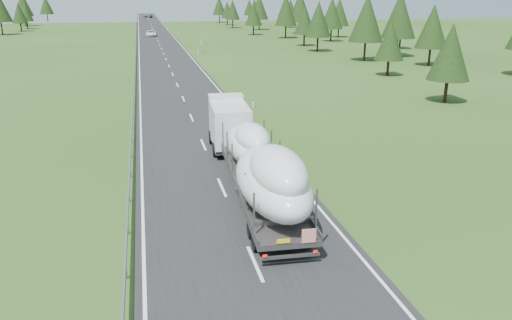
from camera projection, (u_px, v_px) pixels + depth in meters
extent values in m
plane|color=#294617|center=(255.00, 264.00, 21.13)|extent=(400.00, 400.00, 0.00)
cube|color=black|center=(160.00, 44.00, 113.69)|extent=(10.00, 400.00, 0.02)
cube|color=slate|center=(136.00, 42.00, 112.39)|extent=(0.08, 400.00, 0.32)
cylinder|color=slate|center=(126.00, 272.00, 19.93)|extent=(0.10, 0.10, 0.60)
cube|color=silver|center=(253.00, 103.00, 50.09)|extent=(0.12, 0.07, 1.00)
cube|color=black|center=(253.00, 100.00, 49.99)|extent=(0.13, 0.08, 0.12)
cube|color=silver|center=(198.00, 51.00, 96.38)|extent=(0.12, 0.07, 1.00)
cube|color=black|center=(198.00, 49.00, 96.27)|extent=(0.13, 0.08, 0.12)
cube|color=silver|center=(178.00, 32.00, 142.66)|extent=(0.12, 0.07, 1.00)
cube|color=black|center=(178.00, 31.00, 142.55)|extent=(0.13, 0.08, 0.12)
cube|color=silver|center=(168.00, 23.00, 188.94)|extent=(0.12, 0.07, 1.00)
cube|color=black|center=(168.00, 22.00, 188.84)|extent=(0.13, 0.08, 0.12)
cube|color=silver|center=(162.00, 17.00, 235.22)|extent=(0.12, 0.07, 1.00)
cube|color=black|center=(162.00, 17.00, 235.12)|extent=(0.13, 0.08, 0.12)
cube|color=silver|center=(158.00, 14.00, 281.50)|extent=(0.12, 0.07, 1.00)
cube|color=black|center=(158.00, 13.00, 281.40)|extent=(0.13, 0.08, 0.12)
cube|color=silver|center=(155.00, 11.00, 327.78)|extent=(0.12, 0.07, 1.00)
cube|color=black|center=(155.00, 10.00, 327.68)|extent=(0.13, 0.08, 0.12)
cylinder|color=slate|center=(201.00, 48.00, 96.36)|extent=(0.08, 0.08, 2.00)
cube|color=silver|center=(201.00, 43.00, 96.05)|extent=(0.05, 0.90, 1.20)
cylinder|color=black|center=(430.00, 55.00, 79.35)|extent=(0.36, 0.36, 3.24)
cone|color=black|center=(433.00, 26.00, 77.93)|extent=(5.03, 5.03, 6.74)
cylinder|color=black|center=(397.00, 46.00, 90.85)|extent=(0.36, 0.36, 3.92)
cone|color=black|center=(400.00, 15.00, 89.13)|extent=(6.10, 6.10, 8.17)
cylinder|color=black|center=(400.00, 41.00, 104.28)|extent=(0.36, 0.36, 2.98)
cone|color=black|center=(402.00, 21.00, 102.97)|extent=(4.64, 4.64, 6.21)
cylinder|color=black|center=(331.00, 34.00, 120.47)|extent=(0.36, 0.36, 3.48)
cone|color=black|center=(332.00, 13.00, 118.94)|extent=(5.42, 5.42, 7.25)
cylinder|color=black|center=(338.00, 31.00, 132.18)|extent=(0.36, 0.36, 3.43)
cone|color=black|center=(339.00, 12.00, 130.68)|extent=(5.33, 5.33, 7.14)
cylinder|color=black|center=(300.00, 26.00, 145.20)|extent=(0.36, 0.36, 4.13)
cone|color=black|center=(300.00, 6.00, 143.39)|extent=(6.42, 6.42, 8.60)
cylinder|color=black|center=(303.00, 25.00, 158.44)|extent=(0.36, 0.36, 2.93)
cone|color=black|center=(304.00, 12.00, 157.15)|extent=(4.55, 4.55, 6.10)
cylinder|color=black|center=(290.00, 23.00, 170.91)|extent=(0.36, 0.36, 3.24)
cone|color=black|center=(290.00, 9.00, 169.49)|extent=(5.04, 5.04, 6.75)
cylinder|color=black|center=(285.00, 20.00, 182.46)|extent=(0.36, 0.36, 3.50)
cone|color=black|center=(285.00, 7.00, 180.93)|extent=(5.45, 5.45, 7.30)
cylinder|color=black|center=(255.00, 19.00, 195.63)|extent=(0.36, 0.36, 3.17)
cone|color=black|center=(255.00, 7.00, 194.24)|extent=(4.94, 4.94, 6.61)
cylinder|color=black|center=(249.00, 18.00, 207.78)|extent=(0.36, 0.36, 3.05)
cone|color=black|center=(249.00, 7.00, 206.44)|extent=(4.74, 4.74, 6.35)
cylinder|color=black|center=(259.00, 16.00, 226.03)|extent=(0.36, 0.36, 3.09)
cone|color=black|center=(259.00, 6.00, 224.67)|extent=(4.81, 4.81, 6.44)
cylinder|color=black|center=(446.00, 89.00, 52.41)|extent=(0.36, 0.36, 2.78)
cone|color=black|center=(451.00, 52.00, 51.20)|extent=(4.32, 4.32, 5.79)
cylinder|color=black|center=(388.00, 66.00, 69.69)|extent=(0.36, 0.36, 2.56)
cone|color=black|center=(390.00, 40.00, 68.57)|extent=(3.98, 3.98, 5.33)
cylinder|color=black|center=(365.00, 50.00, 85.27)|extent=(0.36, 0.36, 3.75)
cone|color=black|center=(367.00, 18.00, 83.62)|extent=(5.83, 5.83, 7.81)
cylinder|color=black|center=(318.00, 43.00, 99.29)|extent=(0.36, 0.36, 3.32)
cone|color=black|center=(318.00, 19.00, 97.84)|extent=(5.16, 5.16, 6.91)
cylinder|color=black|center=(304.00, 39.00, 110.19)|extent=(0.36, 0.36, 2.91)
cone|color=black|center=(305.00, 20.00, 108.92)|extent=(4.53, 4.53, 6.06)
cylinder|color=black|center=(286.00, 31.00, 129.51)|extent=(0.36, 0.36, 3.70)
cone|color=black|center=(286.00, 10.00, 127.89)|extent=(5.75, 5.75, 7.70)
cylinder|color=black|center=(253.00, 29.00, 139.78)|extent=(0.36, 0.36, 3.05)
cone|color=black|center=(253.00, 14.00, 138.44)|extent=(4.75, 4.75, 6.36)
cylinder|color=black|center=(259.00, 24.00, 159.70)|extent=(0.36, 0.36, 3.77)
cone|color=black|center=(259.00, 7.00, 158.05)|extent=(5.87, 5.87, 7.86)
cylinder|color=black|center=(233.00, 23.00, 168.82)|extent=(0.36, 0.36, 3.15)
cone|color=black|center=(233.00, 10.00, 167.43)|extent=(4.91, 4.91, 6.57)
cylinder|color=black|center=(227.00, 21.00, 184.82)|extent=(0.36, 0.36, 2.91)
cone|color=black|center=(227.00, 10.00, 183.54)|extent=(4.53, 4.53, 6.07)
cylinder|color=black|center=(219.00, 18.00, 201.69)|extent=(0.36, 0.36, 3.46)
cone|color=black|center=(219.00, 6.00, 200.17)|extent=(5.39, 5.39, 7.22)
cylinder|color=black|center=(2.00, 27.00, 139.76)|extent=(0.36, 0.36, 4.16)
cylinder|color=black|center=(21.00, 27.00, 153.02)|extent=(0.36, 0.36, 2.90)
cone|color=black|center=(19.00, 13.00, 151.75)|extent=(4.50, 4.50, 6.03)
cylinder|color=black|center=(27.00, 24.00, 164.16)|extent=(0.36, 0.36, 2.89)
cone|color=black|center=(25.00, 12.00, 162.90)|extent=(4.50, 4.50, 6.02)
cylinder|color=black|center=(25.00, 20.00, 177.98)|extent=(0.36, 0.36, 4.04)
cone|color=black|center=(23.00, 4.00, 176.21)|extent=(6.28, 6.28, 8.42)
cylinder|color=black|center=(21.00, 20.00, 189.32)|extent=(0.36, 0.36, 2.90)
cone|color=black|center=(20.00, 9.00, 188.05)|extent=(4.51, 4.51, 6.04)
cylinder|color=black|center=(47.00, 17.00, 207.12)|extent=(0.36, 0.36, 3.59)
cone|color=black|center=(46.00, 5.00, 205.55)|extent=(5.59, 5.59, 7.49)
cube|color=silver|center=(229.00, 124.00, 35.99)|extent=(2.82, 5.24, 2.86)
cube|color=black|center=(224.00, 110.00, 38.25)|extent=(2.35, 0.20, 1.43)
cube|color=silver|center=(224.00, 97.00, 37.58)|extent=(2.62, 1.36, 0.31)
cube|color=#54514F|center=(232.00, 146.00, 35.48)|extent=(2.71, 3.20, 0.26)
cylinder|color=black|center=(210.00, 137.00, 37.91)|extent=(0.41, 1.04, 1.02)
cylinder|color=black|center=(241.00, 136.00, 38.40)|extent=(0.41, 1.04, 1.02)
cylinder|color=black|center=(217.00, 150.00, 34.88)|extent=(0.41, 1.04, 1.02)
cylinder|color=black|center=(250.00, 148.00, 35.37)|extent=(0.41, 1.04, 1.02)
cube|color=#54514F|center=(260.00, 185.00, 27.32)|extent=(3.50, 14.45, 0.27)
cube|color=#54514F|center=(236.00, 182.00, 26.95)|extent=(0.81, 14.31, 0.25)
cube|color=#54514F|center=(284.00, 178.00, 27.52)|extent=(0.81, 14.31, 0.25)
cube|color=#54514F|center=(262.00, 214.00, 21.00)|extent=(0.08, 0.08, 1.94)
cube|color=#54514F|center=(323.00, 209.00, 21.57)|extent=(0.08, 0.08, 1.94)
cube|color=#54514F|center=(250.00, 193.00, 23.27)|extent=(0.08, 0.08, 1.94)
cube|color=#54514F|center=(305.00, 188.00, 23.84)|extent=(0.08, 0.08, 1.94)
cube|color=#54514F|center=(240.00, 175.00, 25.55)|extent=(0.08, 0.08, 1.94)
cube|color=#54514F|center=(291.00, 171.00, 26.11)|extent=(0.08, 0.08, 1.94)
cube|color=#54514F|center=(231.00, 160.00, 27.82)|extent=(0.08, 0.08, 1.94)
cube|color=#54514F|center=(278.00, 157.00, 28.39)|extent=(0.08, 0.08, 1.94)
cube|color=#54514F|center=(224.00, 148.00, 30.09)|extent=(0.08, 0.08, 1.94)
cube|color=#54514F|center=(268.00, 145.00, 30.66)|extent=(0.08, 0.08, 1.94)
cube|color=#54514F|center=(218.00, 137.00, 32.36)|extent=(0.08, 0.08, 1.94)
cube|color=#54514F|center=(259.00, 135.00, 32.93)|extent=(0.08, 0.08, 1.94)
cylinder|color=black|center=(264.00, 240.00, 22.10)|extent=(0.46, 1.04, 1.02)
cylinder|color=black|center=(312.00, 235.00, 22.57)|extent=(0.46, 1.04, 1.02)
cylinder|color=black|center=(257.00, 228.00, 23.24)|extent=(0.46, 1.04, 1.02)
cylinder|color=black|center=(303.00, 223.00, 23.71)|extent=(0.46, 1.04, 1.02)
cube|color=#54514F|center=(298.00, 255.00, 20.89)|extent=(2.56, 0.26, 0.12)
cube|color=red|center=(317.00, 235.00, 20.69)|extent=(0.62, 0.07, 0.61)
cube|color=yellow|center=(292.00, 241.00, 20.51)|extent=(0.56, 0.07, 0.18)
cube|color=red|center=(274.00, 256.00, 20.55)|extent=(0.19, 0.07, 0.10)
cube|color=red|center=(323.00, 250.00, 21.00)|extent=(0.19, 0.07, 0.10)
ellipsoid|color=white|center=(276.00, 181.00, 23.84)|extent=(3.61, 8.23, 2.57)
ellipsoid|color=white|center=(282.00, 171.00, 22.62)|extent=(2.69, 5.23, 2.05)
ellipsoid|color=white|center=(246.00, 146.00, 30.36)|extent=(2.91, 6.81, 2.06)
ellipsoid|color=white|center=(249.00, 138.00, 29.36)|extent=(2.17, 4.33, 1.65)
imported|color=white|center=(151.00, 33.00, 135.01)|extent=(2.98, 5.87, 1.59)
imported|color=black|center=(151.00, 16.00, 241.99)|extent=(1.63, 3.84, 1.29)
imported|color=#182B45|center=(146.00, 15.00, 249.67)|extent=(2.01, 4.91, 1.58)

